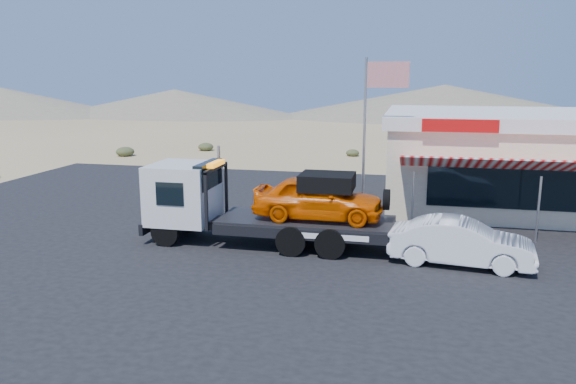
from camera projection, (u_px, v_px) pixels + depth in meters
The scene contains 8 objects.
ground at pixel (198, 251), 17.55m from camera, with size 120.00×120.00×0.00m, color tan.
asphalt_lot at pixel (282, 230), 19.99m from camera, with size 32.00×24.00×0.02m, color black.
tow_truck at pixel (262, 201), 18.04m from camera, with size 7.92×2.35×2.65m.
white_sedan at pixel (461, 242), 16.16m from camera, with size 1.42×4.06×1.34m, color white.
jerky_store at pixel (512, 158), 23.46m from camera, with size 10.40×9.97×3.90m.
flagpole at pixel (371, 122), 20.02m from camera, with size 1.55×0.10×6.00m.
desert_scrub at pixel (2, 179), 28.19m from camera, with size 25.62×32.15×0.66m.
distant_hills at pixel (286, 103), 71.91m from camera, with size 126.00×48.00×4.20m.
Camera 1 is at (6.44, -15.77, 5.43)m, focal length 35.00 mm.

